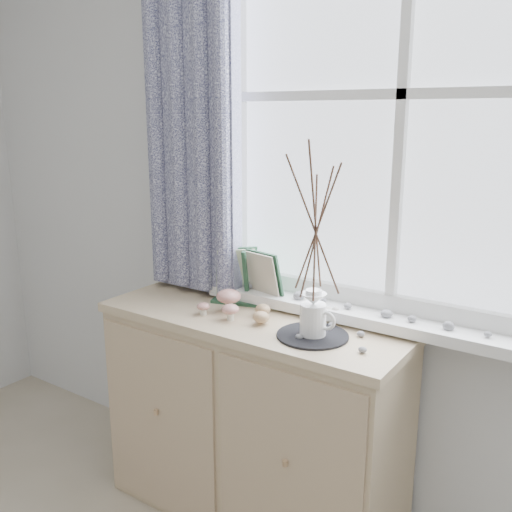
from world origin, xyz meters
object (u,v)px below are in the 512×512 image
(sideboard, at_px, (252,418))
(botanical_book, at_px, (244,277))
(toadstool_cluster, at_px, (226,301))
(twig_pitcher, at_px, (315,225))

(sideboard, bearing_deg, botanical_book, 138.11)
(sideboard, relative_size, botanical_book, 3.64)
(sideboard, height_order, botanical_book, botanical_book)
(botanical_book, height_order, toadstool_cluster, botanical_book)
(sideboard, distance_m, botanical_book, 0.56)
(toadstool_cluster, height_order, twig_pitcher, twig_pitcher)
(sideboard, height_order, twig_pitcher, twig_pitcher)
(sideboard, relative_size, toadstool_cluster, 6.76)
(botanical_book, relative_size, toadstool_cluster, 1.86)
(botanical_book, relative_size, twig_pitcher, 0.49)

